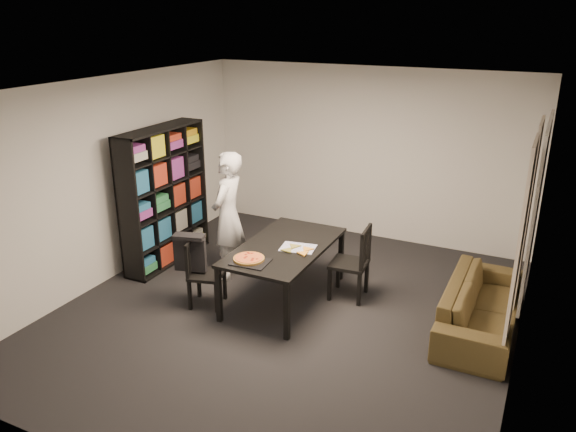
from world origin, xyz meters
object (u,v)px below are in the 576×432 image
at_px(chair_left, 200,268).
at_px(chair_right, 356,258).
at_px(bookshelf, 164,196).
at_px(sofa, 482,306).
at_px(pepperoni_pizza, 249,258).
at_px(person, 228,216).
at_px(baking_tray, 251,262).
at_px(dining_table, 284,250).

xyz_separation_m(chair_left, chair_right, (1.61, 0.96, 0.06)).
relative_size(bookshelf, sofa, 1.01).
bearing_deg(pepperoni_pizza, person, 133.04).
xyz_separation_m(bookshelf, chair_left, (1.14, -0.86, -0.48)).
xyz_separation_m(chair_right, pepperoni_pizza, (-0.94, -0.97, 0.21)).
relative_size(chair_left, pepperoni_pizza, 2.36).
relative_size(bookshelf, baking_tray, 4.75).
bearing_deg(bookshelf, sofa, 0.39).
xyz_separation_m(person, pepperoni_pizza, (0.79, -0.84, -0.11)).
height_order(bookshelf, pepperoni_pizza, bookshelf).
distance_m(bookshelf, pepperoni_pizza, 2.03).
distance_m(bookshelf, person, 1.04).
height_order(person, pepperoni_pizza, person).
bearing_deg(chair_right, dining_table, -66.73).
bearing_deg(person, pepperoni_pizza, 36.15).
bearing_deg(pepperoni_pizza, baking_tray, -41.35).
xyz_separation_m(baking_tray, sofa, (2.39, 0.93, -0.44)).
xyz_separation_m(pepperoni_pizza, sofa, (2.43, 0.90, -0.46)).
relative_size(chair_right, sofa, 0.49).
relative_size(dining_table, chair_right, 1.84).
relative_size(pepperoni_pizza, sofa, 0.19).
bearing_deg(chair_right, bookshelf, -92.48).
bearing_deg(pepperoni_pizza, sofa, 20.33).
bearing_deg(sofa, dining_table, 98.47).
bearing_deg(baking_tray, pepperoni_pizza, 138.65).
bearing_deg(chair_left, person, -8.13).
bearing_deg(dining_table, baking_tray, -101.74).
relative_size(chair_left, chair_right, 0.89).
height_order(dining_table, pepperoni_pizza, pepperoni_pizza).
height_order(dining_table, sofa, dining_table).
xyz_separation_m(bookshelf, sofa, (4.25, 0.03, -0.67)).
distance_m(baking_tray, pepperoni_pizza, 0.06).
xyz_separation_m(bookshelf, person, (1.03, -0.03, -0.11)).
height_order(chair_left, baking_tray, chair_left).
distance_m(chair_left, person, 0.92).
bearing_deg(bookshelf, baking_tray, -25.96).
height_order(bookshelf, chair_right, bookshelf).
height_order(baking_tray, pepperoni_pizza, pepperoni_pizza).
height_order(chair_left, person, person).
height_order(bookshelf, sofa, bookshelf).
height_order(bookshelf, person, bookshelf).
height_order(dining_table, chair_right, chair_right).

